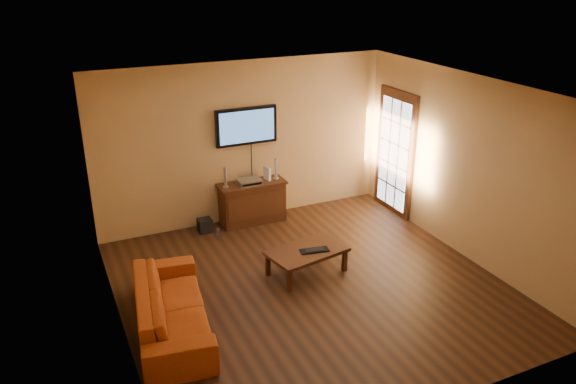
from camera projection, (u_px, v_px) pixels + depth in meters
ground_plane at (311, 286)px, 7.68m from camera, size 5.00×5.00×0.00m
room_walls at (293, 156)px, 7.57m from camera, size 5.00×5.00×5.00m
french_door at (395, 154)px, 9.66m from camera, size 0.07×1.02×2.22m
media_console at (252, 202)px, 9.47m from camera, size 1.14×0.44×0.71m
television at (246, 126)px, 9.13m from camera, size 1.04×0.08×0.62m
coffee_table at (307, 252)px, 7.90m from camera, size 1.19×0.84×0.37m
sofa at (171, 300)px, 6.66m from camera, size 0.88×2.10×0.80m
speaker_left at (225, 178)px, 9.10m from camera, size 0.09×0.09×0.34m
speaker_right at (276, 170)px, 9.46m from camera, size 0.10×0.10×0.36m
av_receiver at (249, 182)px, 9.27m from camera, size 0.39×0.28×0.09m
game_console at (267, 173)px, 9.44m from camera, size 0.08×0.17×0.23m
subwoofer at (205, 225)px, 9.21m from camera, size 0.22×0.22×0.22m
bottle at (218, 233)px, 8.99m from camera, size 0.06×0.06×0.19m
keyboard at (314, 250)px, 7.84m from camera, size 0.43×0.22×0.02m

